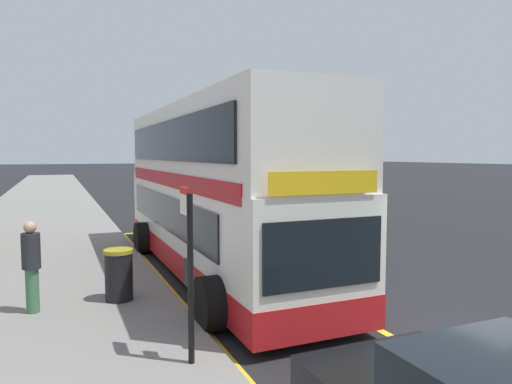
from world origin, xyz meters
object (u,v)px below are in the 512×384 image
object	(u,v)px
double_decker_bus	(213,195)
bus_stop_sign	(189,259)
pedestrian_waiting_near_sign	(31,263)
parked_car_teal_behind	(151,173)
parked_car_maroon_distant	(250,201)
litter_bin	(119,275)

from	to	relation	value
double_decker_bus	bus_stop_sign	world-z (taller)	double_decker_bus
bus_stop_sign	pedestrian_waiting_near_sign	bearing A→B (deg)	124.41
bus_stop_sign	parked_car_teal_behind	size ratio (longest dim) A/B	0.60
double_decker_bus	pedestrian_waiting_near_sign	xyz separation A→B (m)	(-4.31, -2.13, -0.96)
bus_stop_sign	parked_car_teal_behind	bearing A→B (deg)	80.07
bus_stop_sign	parked_car_maroon_distant	bearing A→B (deg)	64.46
pedestrian_waiting_near_sign	parked_car_maroon_distant	bearing A→B (deg)	51.60
bus_stop_sign	parked_car_maroon_distant	world-z (taller)	bus_stop_sign
parked_car_teal_behind	litter_bin	distance (m)	49.47
double_decker_bus	litter_bin	bearing A→B (deg)	-143.58
bus_stop_sign	pedestrian_waiting_near_sign	size ratio (longest dim) A/B	1.44
bus_stop_sign	litter_bin	size ratio (longest dim) A/B	2.38
parked_car_maroon_distant	litter_bin	size ratio (longest dim) A/B	3.95
bus_stop_sign	pedestrian_waiting_near_sign	world-z (taller)	bus_stop_sign
pedestrian_waiting_near_sign	litter_bin	distance (m)	1.67
double_decker_bus	parked_car_maroon_distant	distance (m)	11.11
bus_stop_sign	pedestrian_waiting_near_sign	distance (m)	3.94
parked_car_maroon_distant	litter_bin	distance (m)	14.12
bus_stop_sign	pedestrian_waiting_near_sign	xyz separation A→B (m)	(-2.21, 3.22, -0.55)
parked_car_maroon_distant	litter_bin	bearing A→B (deg)	58.21
double_decker_bus	bus_stop_sign	distance (m)	5.76
parked_car_teal_behind	pedestrian_waiting_near_sign	size ratio (longest dim) A/B	2.39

